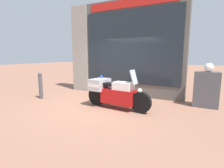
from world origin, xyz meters
name	(u,v)px	position (x,y,z in m)	size (l,w,h in m)	color
ground_plane	(99,105)	(0.00, 0.00, 0.00)	(60.00, 60.00, 0.00)	#8E604C
shop_building	(115,49)	(-0.39, 2.00, 2.02)	(5.27, 0.55, 4.03)	#56514C
window_display	(130,84)	(0.37, 2.03, 0.49)	(3.94, 0.30, 2.09)	slate
paramedic_motorcycle	(113,92)	(0.60, -0.07, 0.55)	(2.32, 0.76, 1.31)	black
utility_cabinet	(206,90)	(3.32, 1.51, 0.60)	(0.78, 0.44, 1.20)	#4C4C51
white_helmet	(209,67)	(3.34, 1.46, 1.35)	(0.29, 0.29, 0.29)	white
street_bollard	(41,85)	(-2.58, -0.31, 0.55)	(0.16, 0.16, 1.06)	#47474C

